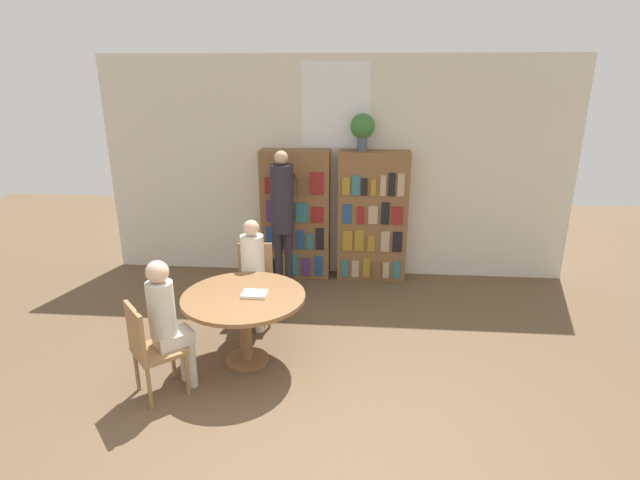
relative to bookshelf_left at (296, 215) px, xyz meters
The scene contains 12 objects.
ground_plane 3.74m from the bookshelf_left, 81.61° to the right, with size 16.00×16.00×0.00m, color brown.
wall_back 0.84m from the bookshelf_left, 20.18° to the left, with size 6.40×0.07×3.00m.
bookshelf_left is the anchor object (origin of this frame).
bookshelf_right 1.06m from the bookshelf_left, ahead, with size 0.94×0.34×1.79m.
flower_vase 1.49m from the bookshelf_left, ahead, with size 0.32×0.32×0.48m.
reading_table 2.32m from the bookshelf_left, 95.21° to the right, with size 1.20×1.20×0.73m.
chair_near_camera 3.08m from the bookshelf_left, 107.28° to the right, with size 0.56×0.56×0.90m.
chair_left_side 1.45m from the bookshelf_left, 102.50° to the right, with size 0.44×0.44×0.90m.
seated_reader_left 1.58m from the bookshelf_left, 100.43° to the right, with size 0.29×0.38×1.25m.
seated_reader_right 2.91m from the bookshelf_left, 105.41° to the right, with size 0.39×0.39×1.27m.
librarian_standing 0.57m from the bookshelf_left, 101.37° to the right, with size 0.30×0.57×1.85m.
open_book_on_table 2.30m from the bookshelf_left, 92.51° to the right, with size 0.24×0.18×0.03m.
Camera 1 is at (0.37, -3.01, 2.77)m, focal length 28.00 mm.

